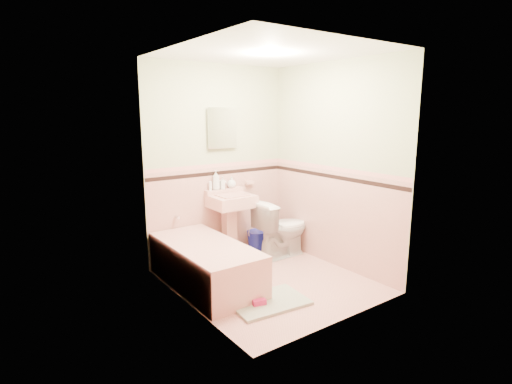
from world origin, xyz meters
TOP-DOWN VIEW (x-y plane):
  - floor at (0.00, 0.00)m, footprint 2.20×2.20m
  - ceiling at (0.00, 0.00)m, footprint 2.20×2.20m
  - wall_back at (0.00, 1.10)m, footprint 2.50×0.00m
  - wall_front at (0.00, -1.10)m, footprint 2.50×0.00m
  - wall_left at (-1.00, 0.00)m, footprint 0.00×2.50m
  - wall_right at (1.00, 0.00)m, footprint 0.00×2.50m
  - wainscot_back at (0.00, 1.09)m, footprint 2.00×0.00m
  - wainscot_front at (0.00, -1.09)m, footprint 2.00×0.00m
  - wainscot_left at (-0.99, 0.00)m, footprint 0.00×2.20m
  - wainscot_right at (0.99, 0.00)m, footprint 0.00×2.20m
  - accent_back at (0.00, 1.08)m, footprint 2.00×0.00m
  - accent_front at (0.00, -1.08)m, footprint 2.00×0.00m
  - accent_left at (-0.98, 0.00)m, footprint 0.00×2.20m
  - accent_right at (0.98, 0.00)m, footprint 0.00×2.20m
  - cap_back at (0.00, 1.08)m, footprint 2.00×0.00m
  - cap_front at (0.00, -1.08)m, footprint 2.00×0.00m
  - cap_left at (-0.98, 0.00)m, footprint 0.00×2.20m
  - cap_right at (0.98, 0.00)m, footprint 0.00×2.20m
  - bathtub at (-0.63, 0.33)m, footprint 0.70×1.50m
  - tub_faucet at (-0.63, 1.05)m, footprint 0.04×0.12m
  - sink at (0.05, 0.86)m, footprint 0.54×0.48m
  - sink_faucet at (0.05, 1.00)m, footprint 0.02×0.02m
  - medicine_cabinet at (0.05, 1.07)m, footprint 0.40×0.04m
  - soap_dish at (0.47, 1.06)m, footprint 0.12×0.07m
  - soap_bottle_left at (-0.07, 1.04)m, footprint 0.12×0.12m
  - soap_bottle_mid at (0.03, 1.04)m, footprint 0.08×0.08m
  - soap_bottle_right at (0.17, 1.04)m, footprint 0.12×0.12m
  - tube at (-0.15, 1.04)m, footprint 0.05×0.05m
  - toilet at (0.65, 0.56)m, footprint 0.75×0.44m
  - bucket at (0.50, 0.91)m, footprint 0.36×0.36m
  - bath_mat at (-0.34, -0.44)m, footprint 0.81×0.58m
  - shoe at (-0.47, -0.45)m, footprint 0.15×0.09m

SIDE VIEW (x-z plane):
  - floor at x=0.00m, z-range 0.00..0.00m
  - bath_mat at x=-0.34m, z-range 0.00..0.03m
  - shoe at x=-0.47m, z-range 0.03..0.08m
  - bucket at x=0.50m, z-range 0.00..0.28m
  - bathtub at x=-0.63m, z-range 0.00..0.45m
  - toilet at x=0.65m, z-range 0.00..0.76m
  - sink at x=0.05m, z-range 0.00..0.85m
  - wainscot_back at x=0.00m, z-range -0.40..1.60m
  - wainscot_front at x=0.00m, z-range -0.40..1.60m
  - wainscot_left at x=-0.99m, z-range -0.50..1.70m
  - wainscot_right at x=0.99m, z-range -0.50..1.70m
  - tub_faucet at x=-0.63m, z-range 0.61..0.65m
  - sink_faucet at x=0.05m, z-range 0.90..1.00m
  - soap_dish at x=0.47m, z-range 0.93..0.97m
  - tube at x=-0.15m, z-range 0.91..1.03m
  - soap_bottle_right at x=0.17m, z-range 0.91..1.06m
  - soap_bottle_mid at x=0.03m, z-range 0.91..1.08m
  - soap_bottle_left at x=-0.07m, z-range 0.91..1.17m
  - accent_left at x=-0.98m, z-range 0.02..2.22m
  - accent_right at x=0.98m, z-range 0.02..2.22m
  - accent_back at x=0.00m, z-range 0.12..2.12m
  - accent_front at x=0.00m, z-range 0.12..2.12m
  - cap_back at x=0.00m, z-range 0.22..2.22m
  - cap_front at x=0.00m, z-range 0.22..2.22m
  - cap_left at x=-0.98m, z-range 0.12..2.32m
  - cap_right at x=0.98m, z-range 0.12..2.32m
  - wall_back at x=0.00m, z-range 0.00..2.50m
  - wall_front at x=0.00m, z-range 0.00..2.50m
  - wall_left at x=-1.00m, z-range 0.00..2.50m
  - wall_right at x=1.00m, z-range 0.00..2.50m
  - medicine_cabinet at x=0.05m, z-range 1.45..1.95m
  - ceiling at x=0.00m, z-range 2.50..2.50m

